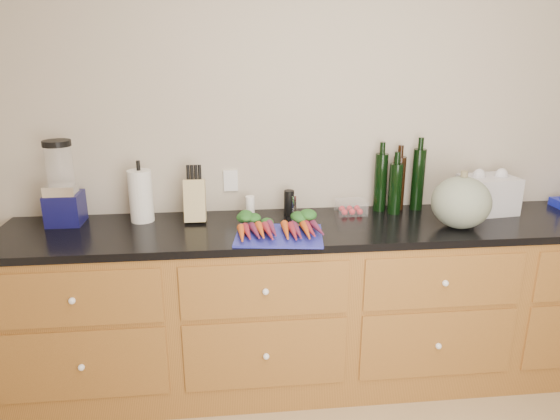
{
  "coord_description": "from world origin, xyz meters",
  "views": [
    {
      "loc": [
        -0.6,
        -1.18,
        1.82
      ],
      "look_at": [
        -0.36,
        1.2,
        1.06
      ],
      "focal_mm": 32.0,
      "sensor_mm": 36.0,
      "label": 1
    }
  ],
  "objects": [
    {
      "name": "grocery_bag",
      "position": [
        0.86,
        1.42,
        1.04
      ],
      "size": [
        0.31,
        0.26,
        0.21
      ],
      "primitive_type": null,
      "rotation": [
        0.0,
        0.0,
        0.12
      ],
      "color": "silver",
      "rests_on": "countertop"
    },
    {
      "name": "paper_towel",
      "position": [
        -1.08,
        1.46,
        1.08
      ],
      "size": [
        0.13,
        0.13,
        0.28
      ],
      "primitive_type": "cylinder",
      "color": "silver",
      "rests_on": "countertop"
    },
    {
      "name": "cabinets",
      "position": [
        0.0,
        1.3,
        0.45
      ],
      "size": [
        3.6,
        0.64,
        0.9
      ],
      "color": "brown",
      "rests_on": "ground"
    },
    {
      "name": "squash",
      "position": [
        0.59,
        1.18,
        1.08
      ],
      "size": [
        0.3,
        0.3,
        0.27
      ],
      "primitive_type": "ellipsoid",
      "color": "#606D5B",
      "rests_on": "countertop"
    },
    {
      "name": "bottles",
      "position": [
        0.36,
        1.51,
        1.1
      ],
      "size": [
        0.29,
        0.15,
        0.35
      ],
      "color": "black",
      "rests_on": "countertop"
    },
    {
      "name": "wall_back",
      "position": [
        0.0,
        1.62,
        1.3
      ],
      "size": [
        4.1,
        0.05,
        2.6
      ],
      "primitive_type": "cube",
      "color": "#BAAE9B",
      "rests_on": "ground"
    },
    {
      "name": "grinder_pepper",
      "position": [
        -0.28,
        1.48,
        1.01
      ],
      "size": [
        0.06,
        0.06,
        0.14
      ],
      "primitive_type": "cylinder",
      "color": "black",
      "rests_on": "countertop"
    },
    {
      "name": "countertop",
      "position": [
        0.0,
        1.3,
        0.92
      ],
      "size": [
        3.64,
        0.62,
        0.04
      ],
      "primitive_type": "cube",
      "color": "black",
      "rests_on": "cabinets"
    },
    {
      "name": "blender_appliance",
      "position": [
        -1.48,
        1.46,
        1.14
      ],
      "size": [
        0.18,
        0.18,
        0.45
      ],
      "color": "#0F0F46",
      "rests_on": "countertop"
    },
    {
      "name": "tomato_box",
      "position": [
        0.08,
        1.47,
        0.98
      ],
      "size": [
        0.17,
        0.13,
        0.08
      ],
      "primitive_type": "cube",
      "color": "white",
      "rests_on": "countertop"
    },
    {
      "name": "cutting_board",
      "position": [
        -0.37,
        1.14,
        0.95
      ],
      "size": [
        0.47,
        0.38,
        0.01
      ],
      "primitive_type": "cube",
      "rotation": [
        0.0,
        0.0,
        -0.14
      ],
      "color": "#23279E",
      "rests_on": "countertop"
    },
    {
      "name": "knife_block",
      "position": [
        -0.8,
        1.44,
        1.05
      ],
      "size": [
        0.11,
        0.11,
        0.23
      ],
      "primitive_type": "cube",
      "color": "tan",
      "rests_on": "countertop"
    },
    {
      "name": "canister_chrome",
      "position": [
        -0.26,
        1.48,
        1.0
      ],
      "size": [
        0.05,
        0.05,
        0.12
      ],
      "primitive_type": "cylinder",
      "color": "silver",
      "rests_on": "countertop"
    },
    {
      "name": "grinder_salt",
      "position": [
        -0.5,
        1.48,
        1.0
      ],
      "size": [
        0.05,
        0.05,
        0.12
      ],
      "primitive_type": "cylinder",
      "color": "white",
      "rests_on": "countertop"
    },
    {
      "name": "carrots",
      "position": [
        -0.37,
        1.18,
        0.98
      ],
      "size": [
        0.41,
        0.3,
        0.06
      ],
      "color": "#D45419",
      "rests_on": "cutting_board"
    }
  ]
}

